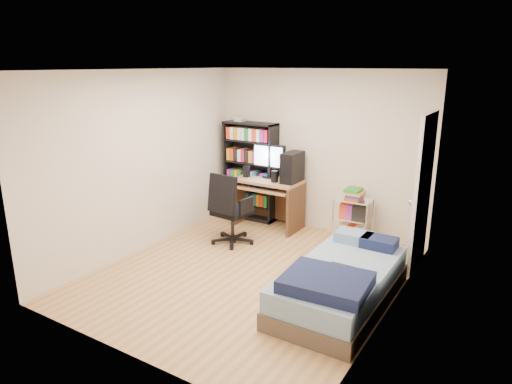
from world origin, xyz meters
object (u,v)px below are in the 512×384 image
Objects in this scene: computer_desk at (275,184)px; office_chair at (230,221)px; media_shelf at (250,170)px; bed at (340,283)px.

office_chair is (-0.21, -0.96, -0.38)m from computer_desk.
media_shelf reaches higher than bed.
media_shelf reaches higher than office_chair.
media_shelf is 0.61m from computer_desk.
computer_desk is 1.06m from office_chair.
computer_desk is 1.25× the size of office_chair.
bed is at bearing -44.13° from computer_desk.
bed is (2.04, -0.81, -0.10)m from office_chair.
office_chair is at bearing -71.78° from media_shelf.
computer_desk is 0.69× the size of bed.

